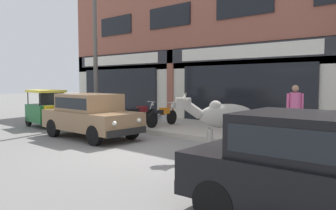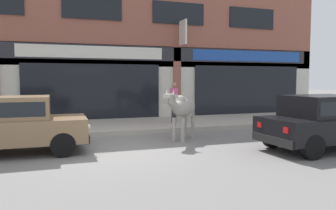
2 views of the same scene
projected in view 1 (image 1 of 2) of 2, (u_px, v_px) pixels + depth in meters
name	position (u px, v px, depth m)	size (l,w,h in m)	color
ground_plane	(136.00, 150.00, 8.88)	(90.00, 90.00, 0.00)	slate
sidewalk	(217.00, 131.00, 11.90)	(19.00, 3.68, 0.16)	#A8A093
shop_building	(247.00, 31.00, 13.20)	(23.00, 1.40, 8.22)	#8E5142
cow	(223.00, 117.00, 8.01)	(1.65, 1.70, 1.61)	#9E998E
car_0	(91.00, 113.00, 10.79)	(3.62, 1.62, 1.46)	black
car_1	(322.00, 166.00, 4.08)	(3.67, 1.75, 1.46)	black
auto_rickshaw	(47.00, 111.00, 13.42)	(2.06, 1.36, 1.52)	black
motorcycle_0	(139.00, 114.00, 13.33)	(0.60, 1.80, 0.88)	black
motorcycle_1	(162.00, 116.00, 12.54)	(0.52, 1.81, 0.88)	black
pedestrian	(295.00, 106.00, 9.64)	(0.40, 0.36, 1.60)	#2D2D33
utility_pole	(95.00, 51.00, 13.93)	(0.18, 0.18, 6.01)	#595651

